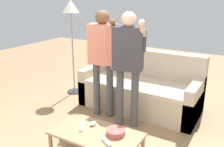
% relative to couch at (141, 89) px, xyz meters
% --- Properties ---
extents(couch, '(1.90, 0.85, 0.92)m').
position_rel_couch_xyz_m(couch, '(0.00, 0.00, 0.00)').
color(couch, '#B7A88E').
rests_on(couch, ground).
extents(coffee_table, '(0.98, 0.54, 0.38)m').
position_rel_couch_xyz_m(coffee_table, '(0.17, -1.59, 0.02)').
color(coffee_table, '#997551').
rests_on(coffee_table, ground).
extents(snack_bowl, '(0.20, 0.20, 0.06)m').
position_rel_couch_xyz_m(snack_bowl, '(0.38, -1.51, 0.10)').
color(snack_bowl, '#B24C47').
rests_on(snack_bowl, coffee_table).
extents(game_remote_nunchuk, '(0.06, 0.09, 0.05)m').
position_rel_couch_xyz_m(game_remote_nunchuk, '(0.06, -1.47, 0.09)').
color(game_remote_nunchuk, white).
rests_on(game_remote_nunchuk, coffee_table).
extents(floor_lamp, '(0.30, 0.30, 1.72)m').
position_rel_couch_xyz_m(floor_lamp, '(-1.37, -0.05, 1.14)').
color(floor_lamp, '#2D2D33').
rests_on(floor_lamp, ground).
extents(player_center, '(0.51, 0.32, 1.61)m').
position_rel_couch_xyz_m(player_center, '(0.08, -0.66, 0.70)').
color(player_center, '#47474C').
rests_on(player_center, ground).
extents(player_left, '(0.51, 0.34, 1.61)m').
position_rel_couch_xyz_m(player_left, '(-0.37, -0.58, 0.70)').
color(player_left, '#47474C').
rests_on(player_left, ground).
extents(game_remote_wand_near, '(0.06, 0.16, 0.03)m').
position_rel_couch_xyz_m(game_remote_wand_near, '(0.31, -1.50, 0.09)').
color(game_remote_wand_near, white).
rests_on(game_remote_wand_near, coffee_table).
extents(game_remote_wand_far, '(0.11, 0.16, 0.03)m').
position_rel_couch_xyz_m(game_remote_wand_far, '(-0.02, -1.58, 0.09)').
color(game_remote_wand_far, white).
rests_on(game_remote_wand_far, coffee_table).
extents(game_remote_wand_spare, '(0.16, 0.11, 0.03)m').
position_rel_couch_xyz_m(game_remote_wand_spare, '(0.37, -1.69, 0.09)').
color(game_remote_wand_spare, white).
rests_on(game_remote_wand_spare, coffee_table).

